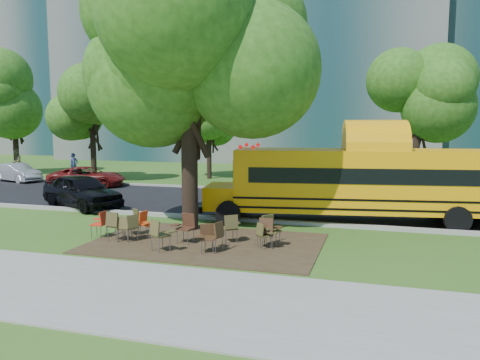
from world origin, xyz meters
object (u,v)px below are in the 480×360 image
(chair_11, at_px, (231,225))
(school_bus, at_px, (370,181))
(chair_0, at_px, (116,223))
(chair_6, at_px, (216,233))
(chair_9, at_px, (133,219))
(chair_12, at_px, (269,227))
(chair_8, at_px, (100,222))
(chair_5, at_px, (206,235))
(chair_10, at_px, (146,222))
(pedestrian_b, at_px, (16,162))
(chair_13, at_px, (268,229))
(chair_2, at_px, (131,225))
(chair_1, at_px, (125,226))
(chair_7, at_px, (264,233))
(main_tree, at_px, (188,57))
(chair_3, at_px, (186,225))
(bg_car_red, at_px, (87,177))
(pedestrian_a, at_px, (74,166))
(black_car, at_px, (82,191))
(chair_4, at_px, (159,233))
(bg_car_silver, at_px, (17,173))

(chair_11, bearing_deg, school_bus, 10.20)
(chair_0, relative_size, chair_6, 1.06)
(chair_9, distance_m, chair_11, 3.43)
(chair_9, height_order, chair_12, chair_12)
(chair_8, bearing_deg, chair_5, -104.22)
(chair_10, relative_size, pedestrian_b, 0.46)
(chair_5, distance_m, chair_13, 1.88)
(chair_11, xyz_separation_m, pedestrian_b, (-21.08, 14.51, 0.37))
(chair_2, distance_m, chair_6, 2.96)
(chair_1, distance_m, chair_7, 4.34)
(main_tree, distance_m, chair_9, 5.70)
(chair_3, distance_m, chair_6, 1.39)
(chair_3, xyz_separation_m, bg_car_red, (-10.68, 10.45, 0.03))
(pedestrian_a, bearing_deg, chair_13, -110.03)
(main_tree, xyz_separation_m, chair_12, (3.15, -1.41, -5.30))
(pedestrian_b, bearing_deg, bg_car_red, 36.88)
(chair_1, distance_m, chair_12, 4.47)
(main_tree, relative_size, chair_5, 11.32)
(school_bus, distance_m, chair_6, 6.82)
(chair_7, bearing_deg, chair_13, 100.61)
(main_tree, distance_m, chair_1, 5.95)
(chair_2, xyz_separation_m, black_car, (-5.13, 4.77, 0.21))
(chair_11, xyz_separation_m, chair_12, (1.21, 0.02, 0.02))
(chair_4, height_order, bg_car_red, bg_car_red)
(chair_5, relative_size, bg_car_red, 0.19)
(chair_4, relative_size, bg_car_silver, 0.26)
(chair_4, distance_m, chair_8, 2.82)
(chair_6, height_order, pedestrian_b, pedestrian_b)
(bg_car_silver, distance_m, pedestrian_a, 3.65)
(chair_5, height_order, chair_8, chair_8)
(bg_car_silver, distance_m, pedestrian_b, 4.81)
(main_tree, distance_m, chair_5, 6.20)
(school_bus, height_order, chair_3, school_bus)
(main_tree, bearing_deg, chair_13, -27.28)
(pedestrian_a, bearing_deg, chair_12, -109.62)
(chair_1, relative_size, chair_13, 0.88)
(chair_12, bearing_deg, bg_car_red, -89.14)
(chair_6, height_order, chair_12, chair_12)
(bg_car_red, bearing_deg, chair_7, -143.60)
(main_tree, xyz_separation_m, bg_car_silver, (-15.90, 9.54, -5.29))
(chair_5, xyz_separation_m, bg_car_silver, (-17.50, 12.21, 0.08))
(main_tree, distance_m, bg_car_red, 14.27)
(chair_1, distance_m, bg_car_red, 13.97)
(chair_11, relative_size, chair_12, 0.97)
(main_tree, xyz_separation_m, chair_11, (1.94, -1.43, -5.32))
(black_car, bearing_deg, school_bus, -65.27)
(chair_1, xyz_separation_m, chair_7, (4.32, 0.42, -0.02))
(chair_0, height_order, chair_10, chair_0)
(chair_12, height_order, black_car, black_car)
(chair_4, bearing_deg, pedestrian_a, 162.79)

